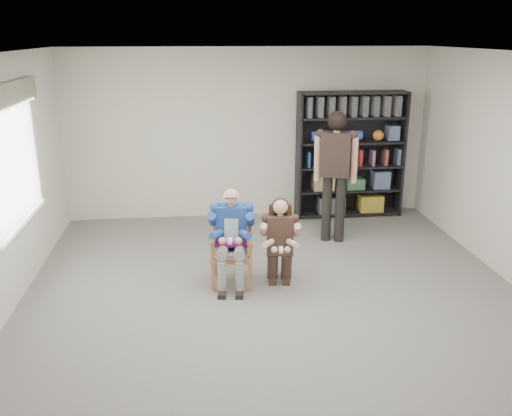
{
  "coord_description": "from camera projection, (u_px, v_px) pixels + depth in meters",
  "views": [
    {
      "loc": [
        -0.89,
        -5.39,
        3.01
      ],
      "look_at": [
        -0.2,
        0.6,
        1.05
      ],
      "focal_mm": 38.0,
      "sensor_mm": 36.0,
      "label": 1
    }
  ],
  "objects": [
    {
      "name": "room_shell",
      "position": [
        281.0,
        193.0,
        5.68
      ],
      "size": [
        6.0,
        7.0,
        2.8
      ],
      "primitive_type": null,
      "color": "silver",
      "rests_on": "ground"
    },
    {
      "name": "window_left",
      "position": [
        15.0,
        158.0,
        6.24
      ],
      "size": [
        0.16,
        2.0,
        1.75
      ],
      "primitive_type": null,
      "color": "silver",
      "rests_on": "room_shell"
    },
    {
      "name": "kneeling_woman",
      "position": [
        280.0,
        243.0,
        6.59
      ],
      "size": [
        0.57,
        0.81,
        1.13
      ],
      "primitive_type": null,
      "rotation": [
        0.0,
        0.0,
        -0.12
      ],
      "color": "#32251C",
      "rests_on": "floor"
    },
    {
      "name": "armchair",
      "position": [
        232.0,
        248.0,
        6.67
      ],
      "size": [
        0.61,
        0.6,
        0.95
      ],
      "primitive_type": null,
      "rotation": [
        0.0,
        0.0,
        -0.12
      ],
      "color": "#965932",
      "rests_on": "floor"
    },
    {
      "name": "floor",
      "position": [
        280.0,
        312.0,
        6.11
      ],
      "size": [
        6.0,
        7.0,
        0.01
      ],
      "primitive_type": "cube",
      "color": "#63615C",
      "rests_on": "ground"
    },
    {
      "name": "bookshelf",
      "position": [
        350.0,
        155.0,
        9.07
      ],
      "size": [
        1.8,
        0.38,
        2.1
      ],
      "primitive_type": null,
      "color": "black",
      "rests_on": "floor"
    },
    {
      "name": "standing_man",
      "position": [
        335.0,
        178.0,
        7.93
      ],
      "size": [
        0.67,
        0.51,
        1.94
      ],
      "primitive_type": null,
      "rotation": [
        0.0,
        0.0,
        -0.34
      ],
      "color": "black",
      "rests_on": "floor"
    },
    {
      "name": "seated_man",
      "position": [
        232.0,
        238.0,
        6.62
      ],
      "size": [
        0.62,
        0.8,
        1.24
      ],
      "primitive_type": null,
      "rotation": [
        0.0,
        0.0,
        -0.12
      ],
      "color": "navy",
      "rests_on": "floor"
    }
  ]
}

